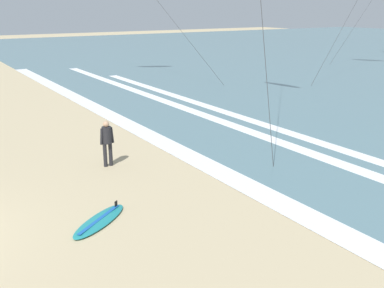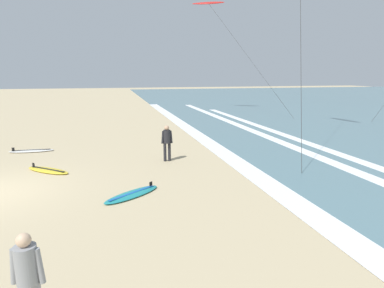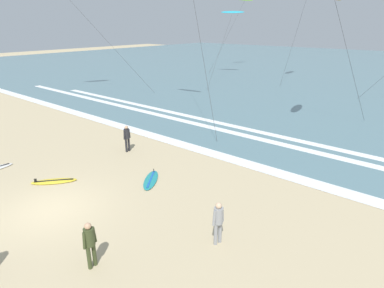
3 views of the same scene
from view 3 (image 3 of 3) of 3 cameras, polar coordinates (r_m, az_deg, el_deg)
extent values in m
plane|color=tan|center=(14.81, -23.39, -10.48)|extent=(160.00, 160.00, 0.00)
cube|color=slate|center=(60.58, 28.68, 11.19)|extent=(140.00, 90.00, 0.01)
cube|color=white|center=(20.39, -1.38, -0.18)|extent=(58.14, 0.95, 0.01)
cube|color=white|center=(23.60, 4.37, 2.67)|extent=(53.71, 0.68, 0.01)
cube|color=white|center=(24.24, 7.69, 3.02)|extent=(43.63, 0.64, 0.01)
cylinder|color=#232328|center=(19.72, -10.98, -0.07)|extent=(0.13, 0.13, 0.82)
cylinder|color=#232328|center=(19.60, -11.42, -0.23)|extent=(0.13, 0.13, 0.82)
cylinder|color=#232328|center=(19.43, -11.34, 1.79)|extent=(0.32, 0.32, 0.58)
cylinder|color=#232328|center=(19.55, -10.92, 1.86)|extent=(0.09, 0.13, 0.56)
cylinder|color=#232328|center=(19.33, -11.76, 1.58)|extent=(0.09, 0.13, 0.56)
sphere|color=tan|center=(19.32, -11.42, 2.87)|extent=(0.21, 0.21, 0.21)
cylinder|color=gray|center=(11.59, 4.15, -15.44)|extent=(0.13, 0.13, 0.82)
cylinder|color=gray|center=(11.70, 4.91, -15.07)|extent=(0.13, 0.13, 0.82)
cylinder|color=gray|center=(11.25, 4.63, -12.36)|extent=(0.32, 0.32, 0.58)
cylinder|color=gray|center=(11.16, 3.90, -12.80)|extent=(0.12, 0.15, 0.56)
cylinder|color=gray|center=(11.37, 5.34, -12.14)|extent=(0.12, 0.15, 0.56)
sphere|color=#DBB28E|center=(11.05, 4.69, -10.68)|extent=(0.21, 0.21, 0.21)
cylinder|color=#384223|center=(11.09, -17.56, -18.40)|extent=(0.13, 0.13, 0.82)
cylinder|color=#384223|center=(11.18, -16.73, -17.93)|extent=(0.13, 0.13, 0.82)
cylinder|color=#384223|center=(10.72, -17.54, -15.22)|extent=(0.32, 0.32, 0.58)
cylinder|color=#384223|center=(10.65, -18.34, -15.75)|extent=(0.10, 0.14, 0.56)
cylinder|color=#384223|center=(10.82, -16.73, -14.91)|extent=(0.10, 0.14, 0.56)
sphere|color=tan|center=(10.51, -17.77, -13.51)|extent=(0.21, 0.21, 0.21)
ellipsoid|color=teal|center=(16.01, -7.22, -6.24)|extent=(1.71, 2.05, 0.09)
cube|color=#1959B2|center=(15.99, -7.22, -6.09)|extent=(1.13, 1.51, 0.01)
cube|color=black|center=(16.68, -6.72, -4.60)|extent=(0.08, 0.11, 0.16)
ellipsoid|color=yellow|center=(17.11, -22.99, -6.01)|extent=(1.81, 2.00, 0.09)
cube|color=black|center=(17.09, -23.01, -5.86)|extent=(1.22, 1.43, 0.01)
cube|color=black|center=(17.26, -25.70, -5.74)|extent=(0.09, 0.10, 0.16)
cylinder|color=#333333|center=(26.11, 26.04, 12.13)|extent=(2.01, 5.10, 8.67)
ellipsoid|color=#70C628|center=(57.95, 9.27, 23.65)|extent=(1.80, 3.27, 0.43)
cylinder|color=#333333|center=(53.79, 6.23, 18.35)|extent=(0.17, 9.62, 10.70)
cylinder|color=#333333|center=(41.16, 18.84, 21.24)|extent=(3.31, 1.08, 16.98)
cylinder|color=#333333|center=(22.26, 0.48, 22.82)|extent=(5.45, 2.02, 16.24)
ellipsoid|color=#23A8C6|center=(48.41, 7.14, 21.92)|extent=(3.14, 2.31, 0.43)
cylinder|color=#333333|center=(42.75, 5.09, 16.46)|extent=(4.14, 11.08, 8.59)
cylinder|color=#333333|center=(36.43, -14.33, 16.76)|extent=(7.08, 5.76, 10.48)
camera|label=1|loc=(6.42, 33.01, 0.00)|focal=42.10mm
camera|label=2|loc=(9.75, 33.12, -3.32)|focal=30.35mm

